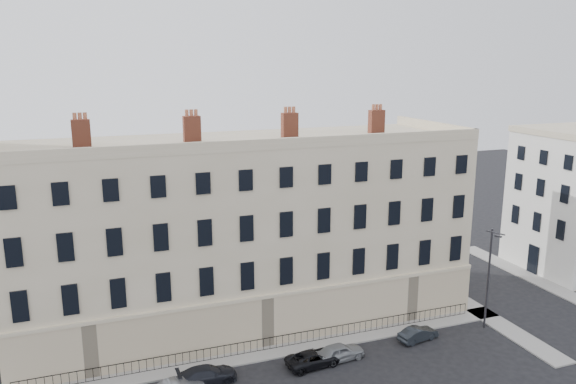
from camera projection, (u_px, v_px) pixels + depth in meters
The scene contains 11 objects.
ground at pixel (376, 372), 39.01m from camera, with size 160.00×160.00×0.00m, color black.
terrace at pixel (245, 230), 46.25m from camera, with size 36.22×12.22×17.00m.
pavement_terrace at pixel (219, 362), 40.20m from camera, with size 48.00×2.00×0.12m, color gray.
pavement_east_return at pixel (460, 300), 50.68m from camera, with size 2.00×24.00×0.12m, color gray.
pavement_adjacent at pixel (531, 278), 55.87m from camera, with size 2.00×20.00×0.12m, color gray.
railings at pixel (270, 343), 41.80m from camera, with size 35.00×0.04×0.96m.
car_c at pixel (207, 375), 37.56m from camera, with size 1.64×4.04×1.17m, color black.
car_d at pixel (313, 358), 39.67m from camera, with size 1.85×4.02×1.12m, color black.
car_e at pixel (340, 352), 40.43m from camera, with size 1.49×3.69×1.26m, color gray.
car_f at pixel (418, 334), 43.29m from camera, with size 1.15×3.30×1.09m, color black.
streetlamp at pixel (489, 274), 44.41m from camera, with size 0.84×1.71×8.35m.
Camera 1 is at (-17.90, -30.90, 20.99)m, focal length 35.00 mm.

